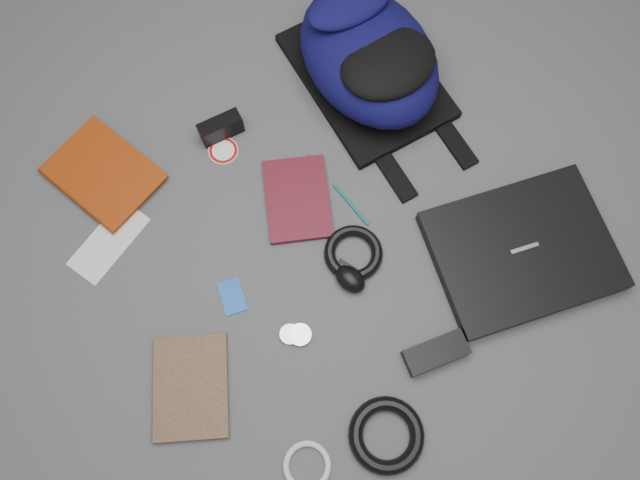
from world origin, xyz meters
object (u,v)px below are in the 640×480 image
backpack (369,56)px  compact_camera (221,128)px  laptop (522,251)px  comic_book (153,390)px  power_brick (436,353)px  textbook_red (75,202)px  dvd_case (298,199)px  mouse (350,279)px

backpack → compact_camera: backpack is taller
laptop → comic_book: (-0.90, 0.16, -0.01)m
power_brick → comic_book: bearing=165.9°
textbook_red → dvd_case: (0.47, -0.27, -0.01)m
textbook_red → power_brick: size_ratio=1.83×
backpack → dvd_case: (-0.33, -0.21, -0.09)m
textbook_red → compact_camera: compact_camera is taller
dvd_case → power_brick: 0.49m
laptop → mouse: bearing=171.7°
laptop → dvd_case: 0.55m
laptop → power_brick: bearing=-150.1°
compact_camera → mouse: size_ratio=1.41×
laptop → compact_camera: bearing=138.4°
textbook_red → backpack: bearing=-24.3°
backpack → laptop: bearing=-83.2°
backpack → comic_book: backpack is taller
compact_camera → mouse: 0.51m
dvd_case → laptop: bearing=-21.6°
backpack → textbook_red: (-0.80, 0.06, -0.09)m
backpack → dvd_case: 0.40m
laptop → dvd_case: size_ratio=1.90×
mouse → power_brick: bearing=-89.9°
dvd_case → mouse: (0.00, -0.24, 0.01)m
comic_book → mouse: mouse is taller
backpack → power_brick: bearing=-108.8°
textbook_red → comic_book: bearing=-113.8°
backpack → compact_camera: 0.41m
textbook_red → comic_book: (-0.04, -0.50, -0.01)m
textbook_red → compact_camera: bearing=-21.7°
textbook_red → laptop: bearing=-57.4°
laptop → power_brick: (-0.31, -0.09, -0.00)m
compact_camera → mouse: (0.07, -0.50, -0.01)m
comic_book → compact_camera: (0.44, 0.49, 0.02)m
laptop → dvd_case: bearing=147.7°
laptop → textbook_red: size_ratio=1.57×
power_brick → textbook_red: bearing=135.6°
laptop → compact_camera: size_ratio=3.75×
dvd_case → power_brick: (0.08, -0.49, 0.01)m
dvd_case → backpack: bearing=55.8°
power_brick → mouse: bearing=116.7°
laptop → mouse: same height
laptop → dvd_case: laptop is taller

